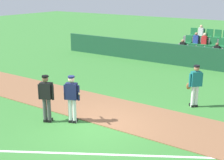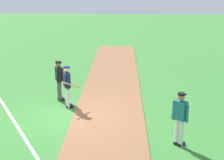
# 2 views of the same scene
# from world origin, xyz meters

# --- Properties ---
(ground_plane) EXTENTS (80.00, 80.00, 0.00)m
(ground_plane) POSITION_xyz_m (0.00, 0.00, 0.00)
(ground_plane) COLOR #387A33
(infield_dirt_path) EXTENTS (28.00, 2.74, 0.03)m
(infield_dirt_path) POSITION_xyz_m (0.00, 1.58, 0.01)
(infield_dirt_path) COLOR brown
(infield_dirt_path) RESTS_ON ground
(foul_line_chalk) EXTENTS (10.37, 6.21, 0.01)m
(foul_line_chalk) POSITION_xyz_m (3.00, -0.50, 0.01)
(foul_line_chalk) COLOR white
(foul_line_chalk) RESTS_ON ground
(dugout_fence) EXTENTS (20.00, 0.16, 1.32)m
(dugout_fence) POSITION_xyz_m (0.00, 10.30, 0.66)
(dugout_fence) COLOR #19472D
(dugout_fence) RESTS_ON ground
(stadium_bleachers) EXTENTS (3.90, 2.95, 2.30)m
(stadium_bleachers) POSITION_xyz_m (-0.01, 12.17, 0.63)
(stadium_bleachers) COLOR slate
(stadium_bleachers) RESTS_ON ground
(batter_navy_jersey) EXTENTS (0.75, 0.69, 1.76)m
(batter_navy_jersey) POSITION_xyz_m (-0.82, -0.13, 0.97)
(batter_navy_jersey) COLOR white
(batter_navy_jersey) RESTS_ON ground
(umpire_home_plate) EXTENTS (0.55, 0.43, 1.76)m
(umpire_home_plate) POSITION_xyz_m (-1.62, -0.59, 1.00)
(umpire_home_plate) COLOR #4C4C4C
(umpire_home_plate) RESTS_ON ground
(runner_teal_jersey) EXTENTS (0.56, 0.50, 1.76)m
(runner_teal_jersey) POSITION_xyz_m (2.23, 3.88, 0.96)
(runner_teal_jersey) COLOR white
(runner_teal_jersey) RESTS_ON ground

